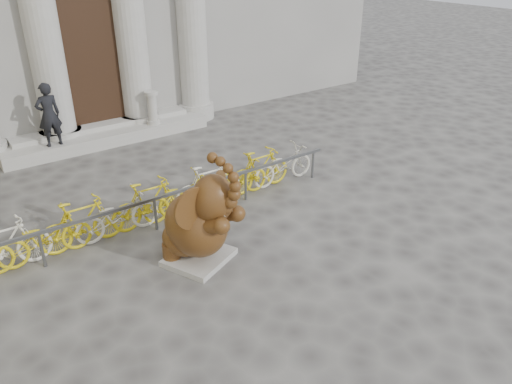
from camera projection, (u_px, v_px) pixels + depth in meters
ground at (331, 314)px, 7.89m from camera, size 80.00×80.00×0.00m
entrance_steps at (108, 135)px, 14.60m from camera, size 6.00×1.20×0.36m
elephant_statue at (199, 223)px, 8.85m from camera, size 1.50×1.76×2.21m
bike_rack at (150, 203)px, 10.16m from camera, size 8.87×0.53×1.00m
pedestrian at (49, 115)px, 13.04m from camera, size 0.64×0.45×1.70m
balustrade_post at (152, 109)px, 14.80m from camera, size 0.40×0.40×0.98m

